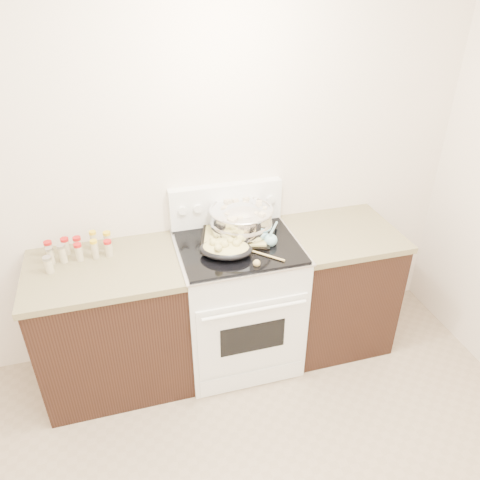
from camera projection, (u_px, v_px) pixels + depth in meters
name	position (u px, v px, depth m)	size (l,w,h in m)	color
room_shell	(253.00, 284.00, 1.31)	(4.10, 3.60, 2.75)	#F0E1D0
counter_left	(114.00, 325.00, 3.01)	(0.93, 0.67, 0.92)	black
counter_right	(335.00, 286.00, 3.38)	(0.73, 0.67, 0.92)	black
kitchen_range	(238.00, 300.00, 3.19)	(0.78, 0.73, 1.22)	white
mixing_bowl	(241.00, 221.00, 3.01)	(0.53, 0.53, 0.24)	silver
roasting_pan	(226.00, 248.00, 2.81)	(0.38, 0.33, 0.11)	black
baking_sheet	(234.00, 237.00, 2.99)	(0.50, 0.41, 0.06)	black
wooden_spoon	(260.00, 260.00, 2.77)	(0.20, 0.20, 0.04)	tan
blue_ladle	(271.00, 239.00, 2.94)	(0.17, 0.26, 0.10)	#84B7C5
spice_jars	(76.00, 249.00, 2.83)	(0.40, 0.24, 0.13)	#BFB28C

